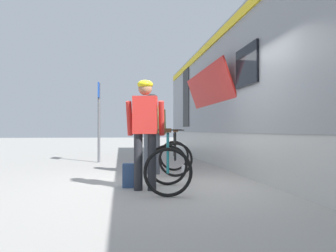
% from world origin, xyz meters
% --- Properties ---
extents(ground_plane, '(80.00, 80.00, 0.00)m').
position_xyz_m(ground_plane, '(0.00, 0.00, 0.00)').
color(ground_plane, '#A09E99').
extents(cyclist_near_in_olive, '(0.65, 0.40, 1.76)m').
position_xyz_m(cyclist_near_in_olive, '(-0.44, 1.58, 1.05)').
color(cyclist_near_in_olive, '#4C515B').
rests_on(cyclist_near_in_olive, ground).
extents(cyclist_far_in_red, '(0.65, 0.39, 1.76)m').
position_xyz_m(cyclist_far_in_red, '(-0.73, -0.37, 1.05)').
color(cyclist_far_in_red, '#232328').
rests_on(cyclist_far_in_red, ground).
extents(bicycle_near_black, '(0.84, 1.15, 0.99)m').
position_xyz_m(bicycle_near_black, '(0.07, 1.58, 0.40)').
color(bicycle_near_black, black).
rests_on(bicycle_near_black, ground).
extents(bicycle_far_teal, '(0.85, 1.16, 0.99)m').
position_xyz_m(bicycle_far_teal, '(-0.38, -0.45, 0.40)').
color(bicycle_far_teal, black).
rests_on(bicycle_far_teal, ground).
extents(backpack_on_platform, '(0.30, 0.21, 0.40)m').
position_xyz_m(backpack_on_platform, '(-0.95, -0.05, 0.20)').
color(backpack_on_platform, navy).
rests_on(backpack_on_platform, ground).
extents(water_bottle_near_the_bikes, '(0.07, 0.07, 0.21)m').
position_xyz_m(water_bottle_near_the_bikes, '(0.22, 1.35, 0.11)').
color(water_bottle_near_the_bikes, silver).
rests_on(water_bottle_near_the_bikes, ground).
extents(platform_sign_post, '(0.08, 0.70, 2.40)m').
position_xyz_m(platform_sign_post, '(-1.76, 4.44, 1.62)').
color(platform_sign_post, '#595B60').
rests_on(platform_sign_post, ground).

